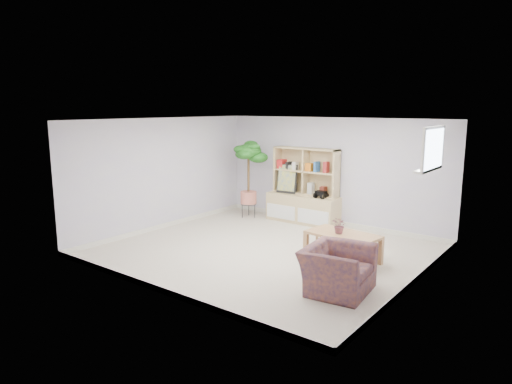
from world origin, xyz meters
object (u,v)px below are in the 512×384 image
Objects in this scene: storage_unit at (303,186)px; floor_tree at (248,180)px; coffee_table at (343,247)px; armchair at (337,266)px.

floor_tree reaches higher than storage_unit.
storage_unit is 1.35m from floor_tree.
floor_tree is (-3.27, 1.53, 0.67)m from coffee_table.
storage_unit is 4.03m from armchair.
armchair is at bearing -51.36° from storage_unit.
storage_unit reaches higher than armchair.
floor_tree is at bearing -164.02° from storage_unit.
armchair is (3.80, -2.76, -0.54)m from floor_tree.
armchair reaches higher than coffee_table.
floor_tree is at bearing 161.24° from coffee_table.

